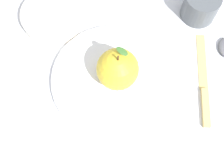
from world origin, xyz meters
The scene contains 6 objects.
ground_plane centered at (0.00, 0.00, 0.00)m, with size 2.40×2.40×0.00m, color silver.
dinner_plate centered at (-0.02, 0.03, 0.01)m, with size 0.25×0.25×0.01m.
apple centered at (-0.01, 0.03, 0.06)m, with size 0.08×0.08×0.09m.
side_bowl centered at (0.04, 0.22, 0.02)m, with size 0.13×0.13×0.03m.
cup centered at (0.22, -0.05, 0.04)m, with size 0.08×0.08×0.06m.
knife centered at (0.06, -0.13, 0.00)m, with size 0.19×0.11×0.01m.
Camera 1 is at (-0.22, -0.09, 0.59)m, focal length 49.90 mm.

